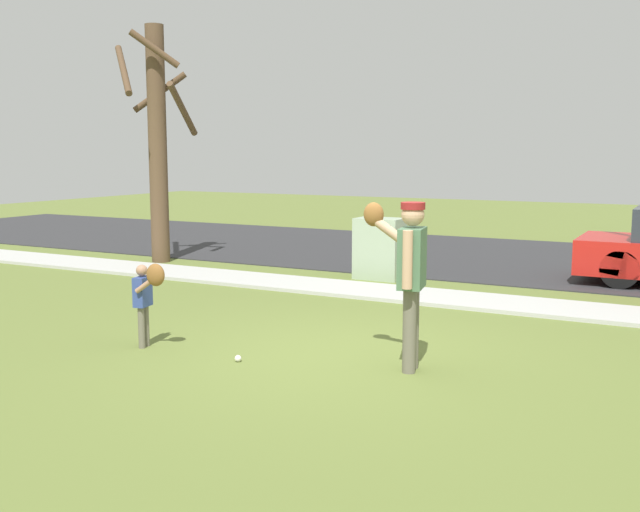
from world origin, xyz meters
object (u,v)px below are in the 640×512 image
at_px(person_adult, 408,266).
at_px(utility_cabinet, 379,249).
at_px(person_child, 147,292).
at_px(street_tree_far, 157,138).
at_px(baseball, 238,358).

height_order(person_adult, utility_cabinet, person_adult).
bearing_deg(utility_cabinet, person_adult, -63.74).
distance_m(person_adult, person_child, 3.08).
relative_size(person_child, street_tree_far, 0.21).
bearing_deg(baseball, utility_cabinet, 97.63).
distance_m(person_child, baseball, 1.39).
relative_size(baseball, utility_cabinet, 0.07).
bearing_deg(street_tree_far, person_adult, -33.35).
bearing_deg(street_tree_far, person_child, -51.29).
height_order(person_child, baseball, person_child).
bearing_deg(person_child, person_adult, 1.04).
xyz_separation_m(person_child, utility_cabinet, (0.48, 5.68, -0.12)).
height_order(person_adult, street_tree_far, street_tree_far).
bearing_deg(baseball, person_child, -178.75).
distance_m(person_adult, baseball, 2.12).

